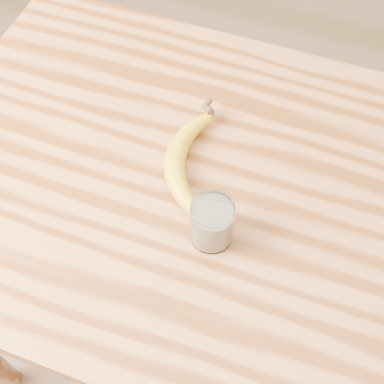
% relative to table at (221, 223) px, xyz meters
% --- Properties ---
extents(table, '(1.20, 0.80, 0.90)m').
position_rel_table_xyz_m(table, '(0.00, 0.00, 0.00)').
color(table, '#B66D37').
rests_on(table, ground).
extents(smoothie_glass, '(0.07, 0.07, 0.09)m').
position_rel_table_xyz_m(smoothie_glass, '(0.01, -0.10, 0.17)').
color(smoothie_glass, white).
rests_on(smoothie_glass, table).
extents(banana, '(0.21, 0.35, 0.04)m').
position_rel_table_xyz_m(banana, '(-0.10, 0.01, 0.15)').
color(banana, gold).
rests_on(banana, table).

